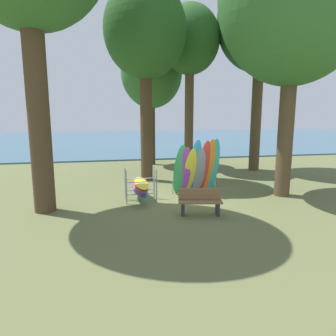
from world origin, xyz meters
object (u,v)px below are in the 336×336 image
at_px(board_storage_rack, 140,187).
at_px(park_bench, 200,201).
at_px(tree_deep_back, 261,22).
at_px(leaning_board_pile, 197,168).
at_px(tree_mid_behind, 190,42).
at_px(tree_far_left_back, 145,33).
at_px(tree_far_right_back, 152,73).

height_order(board_storage_rack, park_bench, board_storage_rack).
bearing_deg(tree_deep_back, park_bench, -127.70).
bearing_deg(leaning_board_pile, tree_mid_behind, 78.44).
distance_m(tree_far_left_back, board_storage_rack, 7.31).
bearing_deg(tree_far_left_back, board_storage_rack, -101.18).
xyz_separation_m(tree_deep_back, board_storage_rack, (-7.21, -5.17, -7.55)).
relative_size(tree_deep_back, park_bench, 7.52).
height_order(tree_deep_back, board_storage_rack, tree_deep_back).
relative_size(tree_mid_behind, board_storage_rack, 4.29).
xyz_separation_m(tree_deep_back, park_bench, (-5.47, -7.08, -7.65)).
height_order(tree_far_right_back, tree_deep_back, tree_deep_back).
height_order(tree_far_left_back, tree_deep_back, tree_deep_back).
xyz_separation_m(tree_far_right_back, park_bench, (0.06, -10.16, -5.25)).
height_order(tree_mid_behind, leaning_board_pile, tree_mid_behind).
bearing_deg(park_bench, tree_deep_back, 52.30).
xyz_separation_m(tree_mid_behind, park_bench, (-1.76, -7.96, -6.65)).
xyz_separation_m(tree_far_left_back, leaning_board_pile, (1.68, -2.95, -5.81)).
distance_m(tree_far_left_back, leaning_board_pile, 6.73).
relative_size(tree_mid_behind, tree_far_right_back, 1.16).
relative_size(tree_far_left_back, board_storage_rack, 4.30).
distance_m(tree_far_right_back, park_bench, 11.44).
height_order(tree_far_left_back, park_bench, tree_far_left_back).
height_order(leaning_board_pile, park_bench, leaning_board_pile).
distance_m(tree_mid_behind, tree_deep_back, 3.94).
distance_m(tree_mid_behind, tree_far_right_back, 3.18).
bearing_deg(board_storage_rack, tree_far_left_back, 78.82).
relative_size(tree_far_right_back, tree_deep_back, 0.72).
bearing_deg(tree_far_left_back, tree_deep_back, 13.53).
height_order(leaning_board_pile, board_storage_rack, leaning_board_pile).
bearing_deg(board_storage_rack, tree_mid_behind, 59.97).
xyz_separation_m(board_storage_rack, park_bench, (1.74, -1.91, -0.10)).
height_order(tree_mid_behind, tree_far_right_back, tree_mid_behind).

